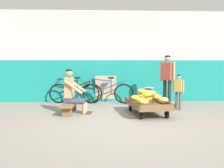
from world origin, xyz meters
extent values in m
plane|color=gray|center=(0.00, 0.00, 0.00)|extent=(80.00, 80.00, 0.00)
cube|color=#19847A|center=(0.00, 3.39, 0.70)|extent=(16.00, 0.30, 1.40)
cube|color=beige|center=(0.00, 3.39, 2.22)|extent=(16.00, 0.30, 1.64)
cube|color=brown|center=(0.64, 1.10, 0.23)|extent=(1.02, 1.54, 0.05)
cube|color=brown|center=(0.24, 1.05, 0.31)|extent=(0.23, 1.43, 0.10)
cube|color=brown|center=(1.03, 1.15, 0.31)|extent=(0.23, 1.43, 0.10)
cube|color=brown|center=(0.55, 1.79, 0.31)|extent=(0.84, 0.15, 0.10)
cube|color=brown|center=(0.73, 0.40, 0.31)|extent=(0.84, 0.15, 0.10)
cylinder|color=black|center=(0.26, 1.56, 0.09)|extent=(0.07, 0.18, 0.18)
cylinder|color=black|center=(0.88, 1.64, 0.09)|extent=(0.07, 0.18, 0.18)
cylinder|color=black|center=(0.39, 0.56, 0.09)|extent=(0.07, 0.18, 0.18)
cylinder|color=black|center=(1.02, 0.64, 0.09)|extent=(0.07, 0.18, 0.18)
ellipsoid|color=gold|center=(0.57, 1.51, 0.42)|extent=(0.27, 0.22, 0.13)
ellipsoid|color=gold|center=(0.38, 0.96, 0.42)|extent=(0.30, 0.28, 0.13)
ellipsoid|color=gold|center=(0.92, 1.21, 0.42)|extent=(0.30, 0.29, 0.13)
ellipsoid|color=yellow|center=(0.95, 0.73, 0.42)|extent=(0.28, 0.24, 0.13)
ellipsoid|color=gold|center=(0.65, 1.02, 0.42)|extent=(0.30, 0.28, 0.13)
ellipsoid|color=gold|center=(0.34, 1.13, 0.42)|extent=(0.25, 0.19, 0.13)
ellipsoid|color=gold|center=(0.42, 0.65, 0.42)|extent=(0.29, 0.25, 0.13)
ellipsoid|color=gold|center=(0.45, 0.47, 0.42)|extent=(0.29, 0.27, 0.13)
ellipsoid|color=gold|center=(0.59, 1.15, 0.56)|extent=(0.29, 0.26, 0.13)
ellipsoid|color=gold|center=(0.55, 1.46, 0.55)|extent=(0.29, 0.25, 0.13)
ellipsoid|color=gold|center=(0.71, 0.93, 0.56)|extent=(0.28, 0.25, 0.13)
ellipsoid|color=yellow|center=(0.58, 0.81, 0.55)|extent=(0.27, 0.22, 0.13)
cube|color=brown|center=(-1.35, 1.31, 0.24)|extent=(0.33, 1.11, 0.05)
cube|color=brown|center=(-1.33, 1.70, 0.11)|extent=(0.24, 0.09, 0.22)
cube|color=brown|center=(-1.36, 0.93, 0.11)|extent=(0.24, 0.09, 0.22)
cylinder|color=tan|center=(-0.94, 1.35, 0.14)|extent=(0.10, 0.10, 0.27)
cube|color=#4C3D2D|center=(-0.88, 1.34, 0.02)|extent=(0.23, 0.12, 0.04)
cylinder|color=#38425B|center=(-1.14, 1.38, 0.32)|extent=(0.41, 0.18, 0.13)
cylinder|color=tan|center=(-0.96, 1.17, 0.14)|extent=(0.10, 0.10, 0.27)
cube|color=#4C3D2D|center=(-0.90, 1.16, 0.02)|extent=(0.23, 0.12, 0.04)
cylinder|color=#38425B|center=(-1.16, 1.20, 0.32)|extent=(0.41, 0.18, 0.13)
cube|color=#38425B|center=(-1.35, 1.31, 0.34)|extent=(0.25, 0.31, 0.14)
cube|color=tan|center=(-1.35, 1.31, 0.67)|extent=(0.22, 0.34, 0.52)
cylinder|color=tan|center=(-1.16, 1.49, 0.70)|extent=(0.48, 0.13, 0.36)
cylinder|color=tan|center=(-1.21, 1.09, 0.70)|extent=(0.48, 0.13, 0.36)
sphere|color=tan|center=(-1.35, 1.31, 1.05)|extent=(0.19, 0.19, 0.19)
ellipsoid|color=black|center=(-1.35, 1.31, 1.10)|extent=(0.17, 0.17, 0.09)
cube|color=gold|center=(0.86, 2.09, 0.15)|extent=(0.36, 0.28, 0.30)
cylinder|color=#28282D|center=(0.86, 2.09, 0.32)|extent=(0.20, 0.20, 0.03)
cube|color=#C6384C|center=(0.86, 2.09, 0.45)|extent=(0.16, 0.10, 0.24)
cylinder|color=white|center=(0.86, 2.03, 0.45)|extent=(0.13, 0.01, 0.13)
cylinder|color=#B2B5BA|center=(0.86, 2.09, 0.58)|extent=(0.30, 0.30, 0.01)
torus|color=black|center=(-1.92, 2.97, 0.32)|extent=(0.64, 0.11, 0.64)
torus|color=black|center=(-0.90, 2.87, 0.32)|extent=(0.64, 0.11, 0.64)
cylinder|color=black|center=(-1.41, 2.92, 0.52)|extent=(1.03, 0.13, 0.43)
cylinder|color=black|center=(-1.31, 2.91, 0.56)|extent=(0.04, 0.04, 0.48)
cylinder|color=black|center=(-1.61, 2.94, 0.76)|extent=(0.62, 0.09, 0.12)
cube|color=black|center=(-1.31, 2.91, 0.83)|extent=(0.21, 0.12, 0.05)
cylinder|color=black|center=(-1.92, 2.97, 0.78)|extent=(0.07, 0.48, 0.03)
torus|color=black|center=(-0.82, 2.89, 0.32)|extent=(0.64, 0.09, 0.64)
torus|color=black|center=(0.20, 2.83, 0.32)|extent=(0.64, 0.09, 0.64)
cylinder|color=#234299|center=(-0.31, 2.86, 0.52)|extent=(1.03, 0.10, 0.43)
cylinder|color=#234299|center=(-0.21, 2.85, 0.56)|extent=(0.04, 0.04, 0.48)
cylinder|color=#234299|center=(-0.52, 2.87, 0.76)|extent=(0.62, 0.07, 0.12)
cube|color=black|center=(-0.21, 2.85, 0.83)|extent=(0.21, 0.11, 0.05)
cylinder|color=black|center=(-0.82, 2.89, 0.78)|extent=(0.06, 0.48, 0.03)
cube|color=#C6B289|center=(-0.38, 3.18, 0.44)|extent=(0.70, 0.21, 0.89)
cylinder|color=#232328|center=(1.48, 2.09, 0.40)|extent=(0.10, 0.10, 0.80)
cylinder|color=#232328|center=(1.37, 2.21, 0.40)|extent=(0.10, 0.10, 0.80)
cube|color=#B24C42|center=(1.42, 2.15, 1.06)|extent=(0.37, 0.37, 0.52)
cylinder|color=tan|center=(1.57, 2.00, 1.04)|extent=(0.07, 0.07, 0.56)
cylinder|color=tan|center=(1.28, 2.30, 1.04)|extent=(0.07, 0.07, 0.56)
sphere|color=tan|center=(1.42, 2.15, 1.44)|extent=(0.19, 0.19, 0.19)
ellipsoid|color=black|center=(1.42, 2.15, 1.49)|extent=(0.17, 0.17, 0.09)
cylinder|color=brown|center=(1.66, 1.66, 0.25)|extent=(0.06, 0.06, 0.51)
cylinder|color=brown|center=(1.58, 1.72, 0.25)|extent=(0.06, 0.06, 0.51)
cube|color=gold|center=(1.62, 1.69, 0.67)|extent=(0.24, 0.23, 0.33)
cylinder|color=tan|center=(1.72, 1.61, 0.66)|extent=(0.05, 0.05, 0.36)
cylinder|color=tan|center=(1.51, 1.77, 0.66)|extent=(0.05, 0.05, 0.36)
sphere|color=tan|center=(1.62, 1.69, 0.92)|extent=(0.12, 0.12, 0.12)
ellipsoid|color=black|center=(1.62, 1.69, 0.95)|extent=(0.11, 0.11, 0.05)
cube|color=silver|center=(1.09, 1.76, 0.12)|extent=(0.18, 0.12, 0.24)
camera|label=1|loc=(-0.50, -4.85, 1.26)|focal=38.47mm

